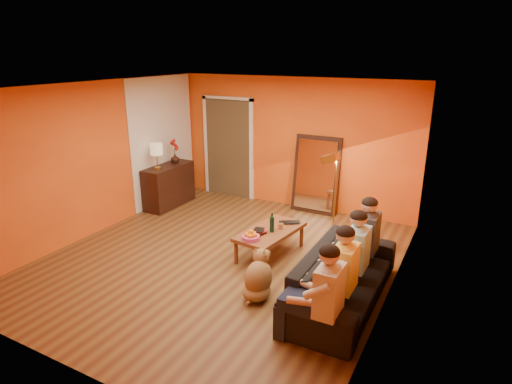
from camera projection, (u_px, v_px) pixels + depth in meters
The scene contains 27 objects.
room_shell at pixel (232, 172), 6.54m from camera, with size 5.00×5.50×2.60m.
white_accent at pixel (163, 141), 8.80m from camera, with size 0.02×1.90×2.58m, color white.
doorway_recess at pixel (231, 148), 9.34m from camera, with size 1.06×0.30×2.10m, color #3F2D19.
door_jamb_left at pixel (207, 146), 9.50m from camera, with size 0.08×0.06×2.20m, color white.
door_jamb_right at pixel (252, 151), 8.99m from camera, with size 0.08×0.06×2.20m, color white.
door_header at pixel (227, 98), 8.90m from camera, with size 1.22×0.06×0.08m, color white.
mirror_frame at pixel (316, 175), 8.35m from camera, with size 0.92×0.06×1.52m, color black.
mirror_glass at pixel (315, 175), 8.32m from camera, with size 0.78×0.02×1.36m, color white.
sideboard at pixel (169, 186), 8.80m from camera, with size 0.44×1.18×0.85m, color black.
table_lamp at pixel (157, 156), 8.33m from camera, with size 0.24×0.24×0.51m, color beige, non-canonical shape.
sofa at pixel (343, 277), 5.45m from camera, with size 0.88×2.26×0.66m, color black.
coffee_table at pixel (270, 242), 6.71m from camera, with size 0.62×1.22×0.42m, color brown, non-canonical shape.
floor_lamp at pixel (335, 197), 7.21m from camera, with size 0.30×0.24×1.44m, color gold, non-canonical shape.
dog at pixel (258, 275), 5.51m from camera, with size 0.36×0.56×0.66m, color olive, non-canonical shape.
person_far_left at pixel (329, 299), 4.46m from camera, with size 0.70×0.44×1.22m, color beige, non-canonical shape.
person_mid_left at pixel (344, 276), 4.93m from camera, with size 0.70×0.44×1.22m, color #F7D652, non-canonical shape.
person_mid_right at pixel (357, 256), 5.39m from camera, with size 0.70×0.44×1.22m, color #94C9E6, non-canonical shape.
person_far_right at pixel (368, 240), 5.85m from camera, with size 0.70×0.44×1.22m, color #333338, non-canonical shape.
fruit_bowl at pixel (251, 234), 6.29m from camera, with size 0.26×0.26×0.16m, color #C84691, non-canonical shape.
wine_bottle at pixel (272, 222), 6.53m from camera, with size 0.07×0.07×0.31m, color black.
tumbler at pixel (281, 226), 6.68m from camera, with size 0.09×0.09×0.08m, color #B27F3F.
laptop at pixel (290, 224), 6.85m from camera, with size 0.33×0.22×0.03m, color black.
book_lower at pixel (254, 232), 6.55m from camera, with size 0.16×0.22×0.02m, color black.
book_mid at pixel (255, 230), 6.55m from camera, with size 0.16×0.23×0.02m, color #9F1612.
book_upper at pixel (254, 230), 6.53m from camera, with size 0.15×0.21×0.02m, color black.
vase at pixel (175, 158), 8.84m from camera, with size 0.18×0.18×0.19m, color black.
flowers at pixel (174, 145), 8.75m from camera, with size 0.17×0.17×0.51m, color #9F1612, non-canonical shape.
Camera 1 is at (3.28, -5.01, 3.08)m, focal length 30.00 mm.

